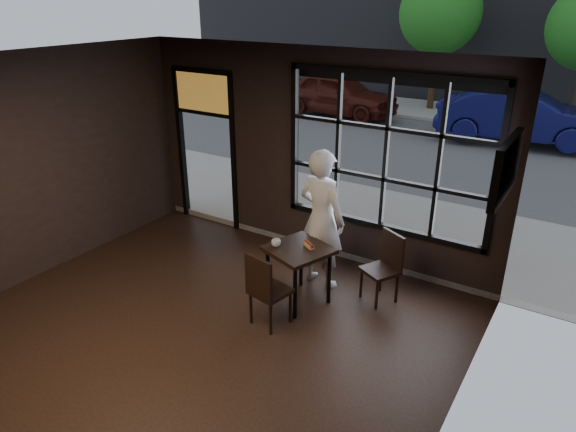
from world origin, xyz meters
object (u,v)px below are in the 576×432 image
Objects in this scene: cafe_table at (298,274)px; man at (322,219)px; chair_near at (270,288)px; navy_car at (521,116)px.

man is (0.01, 0.59, 0.60)m from cafe_table.
navy_car reaches higher than chair_near.
man reaches higher than chair_near.
man is at bearing -81.14° from chair_near.
cafe_table is at bearing 166.90° from navy_car.
cafe_table is 0.81× the size of chair_near.
man is 9.38m from navy_car.
chair_near is 1.31m from man.
cafe_table is 0.41× the size of man.
man is 0.46× the size of navy_car.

